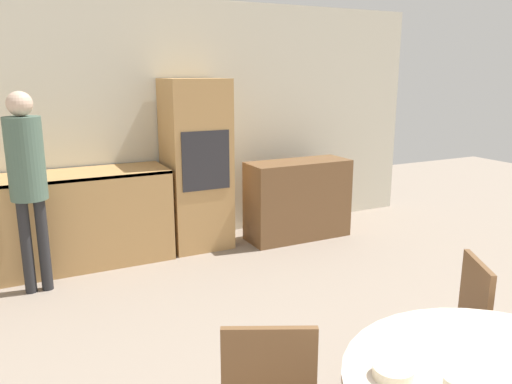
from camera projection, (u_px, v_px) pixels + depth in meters
The scene contains 7 objects.
wall_back at pixel (146, 125), 5.28m from camera, with size 6.83×0.05×2.60m.
kitchen_counter at pixel (27, 224), 4.63m from camera, with size 2.64×0.60×0.92m.
oven_unit at pixel (196, 165), 5.27m from camera, with size 0.63×0.59×1.79m.
sideboard at pixel (298, 200), 5.64m from camera, with size 1.17×0.45×0.89m.
chair_far_right at pixel (454, 329), 2.69m from camera, with size 0.55×0.55×0.89m.
person_standing at pixel (27, 169), 4.08m from camera, with size 0.30×0.30×1.70m.
bowl_near at pixel (393, 372), 1.84m from camera, with size 0.15×0.15×0.04m.
Camera 1 is at (-1.33, 0.30, 1.85)m, focal length 35.00 mm.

